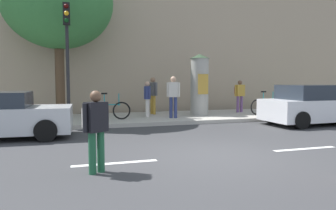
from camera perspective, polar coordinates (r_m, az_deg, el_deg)
The scene contains 15 objects.
ground_plane at distance 7.58m, azimuth 9.11°, elevation -8.89°, with size 80.00×80.00×0.00m, color #38383A.
sidewalk_curb at distance 14.10m, azimuth -3.53°, elevation -2.35°, with size 36.00×4.00×0.15m, color #B2ADA3.
lane_markings at distance 7.58m, azimuth 9.11°, elevation -8.86°, with size 25.80×0.16×0.01m.
building_backdrop at distance 19.07m, azimuth -7.20°, elevation 12.07°, with size 36.00×5.00×8.56m, color tan.
traffic_light at distance 11.92m, azimuth -17.58°, elevation 10.40°, with size 0.24×0.45×4.26m.
poster_column at distance 14.69m, azimuth 5.65°, elevation 3.71°, with size 0.90×0.90×2.78m.
street_tree at distance 14.86m, azimuth -19.07°, elevation 16.92°, with size 4.61×4.61×6.84m.
pedestrian_in_dark_shirt at distance 6.11m, azimuth -12.86°, elevation -3.46°, with size 0.50×0.50×1.55m.
pedestrian_with_bag at distance 16.31m, azimuth 12.66°, elevation 2.08°, with size 0.64×0.44×1.59m.
pedestrian_tallest at distance 14.96m, azimuth -2.71°, elevation 2.23°, with size 0.36×0.56×1.73m.
pedestrian_near_pole at distance 13.43m, azimuth 0.95°, elevation 2.03°, with size 0.53×0.36×1.75m.
pedestrian_with_backpack at distance 13.86m, azimuth -3.70°, elevation 1.54°, with size 0.37×0.54×1.54m.
bicycle_leaning at distance 15.60m, azimuth 17.07°, elevation -0.17°, with size 1.76×0.29×1.09m.
bicycle_upright at distance 13.07m, azimuth -10.60°, elevation -0.91°, with size 1.77×0.22×1.09m.
parked_car_red at distance 13.89m, azimuth 24.98°, elevation -0.07°, with size 4.37×2.05×1.56m.
Camera 1 is at (-3.27, -6.61, 1.74)m, focal length 34.11 mm.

